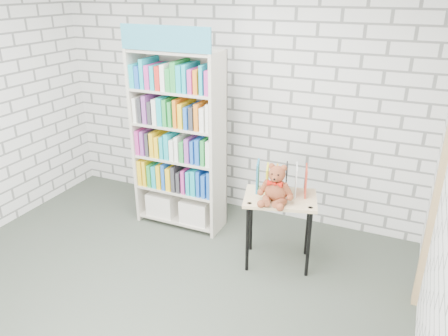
% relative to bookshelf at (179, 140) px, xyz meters
% --- Properties ---
extents(ground, '(4.50, 4.50, 0.00)m').
position_rel_bookshelf_xyz_m(ground, '(0.37, -1.36, -1.03)').
color(ground, '#3D453A').
rests_on(ground, ground).
extents(room_shell, '(4.52, 4.02, 2.81)m').
position_rel_bookshelf_xyz_m(room_shell, '(0.37, -1.36, 0.76)').
color(room_shell, silver).
rests_on(room_shell, ground).
extents(bookshelf, '(1.01, 0.39, 2.26)m').
position_rel_bookshelf_xyz_m(bookshelf, '(0.00, 0.00, 0.00)').
color(bookshelf, beige).
rests_on(bookshelf, ground).
extents(display_table, '(0.79, 0.64, 0.74)m').
position_rel_bookshelf_xyz_m(display_table, '(1.29, -0.33, -0.39)').
color(display_table, '#DEBD85').
rests_on(display_table, ground).
extents(table_books, '(0.52, 0.33, 0.29)m').
position_rel_bookshelf_xyz_m(table_books, '(1.26, -0.22, -0.15)').
color(table_books, '#216C90').
rests_on(table_books, display_table).
extents(teddy_bear, '(0.34, 0.32, 0.37)m').
position_rel_bookshelf_xyz_m(teddy_bear, '(1.27, -0.44, -0.14)').
color(teddy_bear, brown).
rests_on(teddy_bear, display_table).
extents(door_trim, '(0.05, 0.12, 2.10)m').
position_rel_bookshelf_xyz_m(door_trim, '(2.60, -0.41, 0.02)').
color(door_trim, tan).
rests_on(door_trim, ground).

